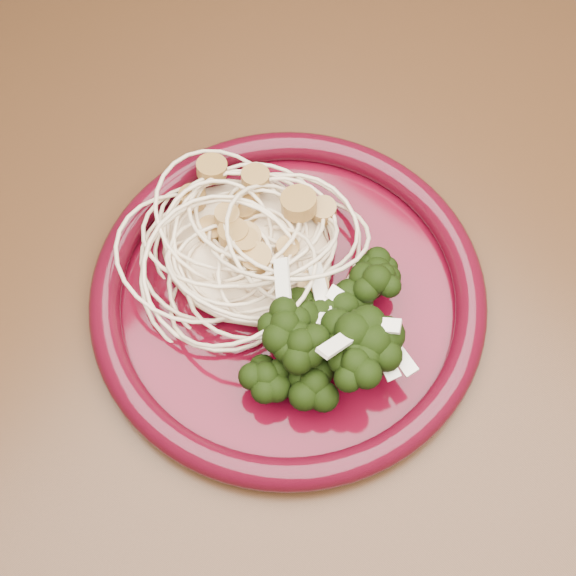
% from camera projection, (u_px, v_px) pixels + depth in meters
% --- Properties ---
extents(dining_table, '(1.20, 0.80, 0.75)m').
position_uv_depth(dining_table, '(210.00, 317.00, 0.66)').
color(dining_table, '#472814').
rests_on(dining_table, ground).
extents(dinner_plate, '(0.31, 0.31, 0.02)m').
position_uv_depth(dinner_plate, '(288.00, 295.00, 0.55)').
color(dinner_plate, '#450411').
rests_on(dinner_plate, dining_table).
extents(spaghetti_pile, '(0.14, 0.13, 0.03)m').
position_uv_depth(spaghetti_pile, '(246.00, 245.00, 0.55)').
color(spaghetti_pile, beige).
rests_on(spaghetti_pile, dinner_plate).
extents(scallop_cluster, '(0.14, 0.14, 0.04)m').
position_uv_depth(scallop_cluster, '(244.00, 218.00, 0.52)').
color(scallop_cluster, '#A77C3C').
rests_on(scallop_cluster, spaghetti_pile).
extents(broccoli_pile, '(0.11, 0.15, 0.05)m').
position_uv_depth(broccoli_pile, '(343.00, 338.00, 0.51)').
color(broccoli_pile, black).
rests_on(broccoli_pile, dinner_plate).
extents(onion_garnish, '(0.07, 0.10, 0.05)m').
position_uv_depth(onion_garnish, '(346.00, 318.00, 0.48)').
color(onion_garnish, white).
rests_on(onion_garnish, broccoli_pile).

